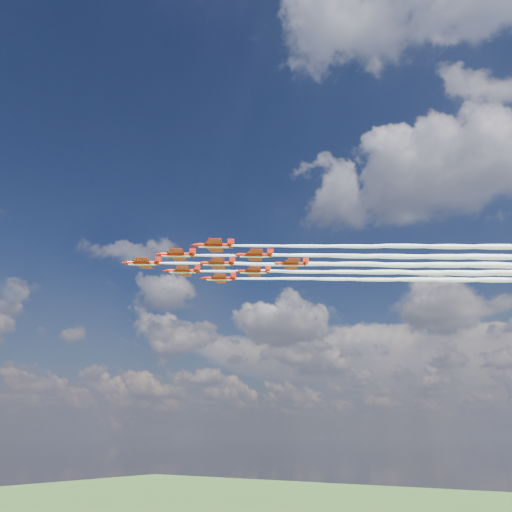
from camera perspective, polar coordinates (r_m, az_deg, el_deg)
name	(u,v)px	position (r m, az deg, el deg)	size (l,w,h in m)	color
jet_lead	(317,264)	(144.84, 7.03, -0.92)	(89.97, 63.24, 2.84)	red
jet_row2_port	(359,256)	(140.16, 11.74, 0.02)	(89.97, 63.24, 2.84)	red
jet_row2_starb	(349,272)	(153.34, 10.62, -1.81)	(89.97, 63.24, 2.84)	red
jet_row3_port	(406,247)	(136.52, 16.74, 1.03)	(89.97, 63.24, 2.84)	red
jet_row3_centre	(391,265)	(149.34, 15.15, -0.95)	(89.97, 63.24, 2.84)	red
jet_row3_starb	(378,279)	(162.40, 13.82, -2.60)	(89.97, 63.24, 2.84)	red
jet_row4_port	(436,256)	(146.36, 19.90, -0.03)	(89.97, 63.24, 2.84)	red
jet_row4_starb	(419,272)	(159.02, 18.16, -1.80)	(89.97, 63.24, 2.84)	red
jet_tail	(464,265)	(156.63, 22.66, -0.96)	(89.97, 63.24, 2.84)	red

